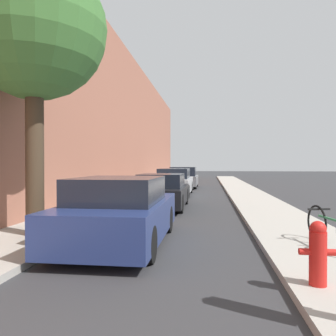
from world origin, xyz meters
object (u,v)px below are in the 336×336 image
street_tree_near (34,29)px  bicycle (331,227)px  fire_hydrant (318,252)px  parked_car_black (162,192)px  parked_car_silver (175,182)px  parked_car_navy (120,212)px  parked_car_grey (184,178)px

street_tree_near → bicycle: street_tree_near is taller
street_tree_near → fire_hydrant: street_tree_near is taller
fire_hydrant → parked_car_black: bearing=111.8°
parked_car_silver → fire_hydrant: bearing=-76.1°
fire_hydrant → bicycle: bearing=66.5°
parked_car_navy → street_tree_near: size_ratio=0.66×
street_tree_near → bicycle: size_ratio=3.52×
parked_car_grey → street_tree_near: size_ratio=0.67×
parked_car_navy → parked_car_black: size_ratio=1.00×
parked_car_navy → street_tree_near: (-1.91, 0.11, 3.86)m
parked_car_black → fire_hydrant: bearing=-68.2°
parked_car_silver → parked_car_navy: bearing=-90.1°
parked_car_black → parked_car_silver: parked_car_silver is taller
street_tree_near → fire_hydrant: 6.83m
parked_car_navy → street_tree_near: bearing=176.7°
parked_car_grey → fire_hydrant: 18.28m
fire_hydrant → bicycle: 2.16m
parked_car_grey → street_tree_near: bearing=-97.2°
parked_car_navy → parked_car_black: (0.08, 5.47, -0.04)m
parked_car_grey → fire_hydrant: bearing=-80.3°
parked_car_silver → parked_car_black: bearing=-89.2°
parked_car_navy → parked_car_grey: 15.83m
parked_car_black → parked_car_silver: bearing=90.8°
street_tree_near → bicycle: bearing=-3.1°
parked_car_grey → fire_hydrant: parked_car_grey is taller
fire_hydrant → parked_car_navy: bearing=145.2°
parked_car_navy → parked_car_grey: (0.07, 15.83, 0.03)m
parked_car_silver → parked_car_grey: (0.05, 5.36, 0.01)m
street_tree_near → fire_hydrant: (5.05, -2.30, -3.97)m
parked_car_black → bicycle: 6.91m
parked_car_grey → street_tree_near: (-1.98, -15.72, 3.83)m
fire_hydrant → bicycle: fire_hydrant is taller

